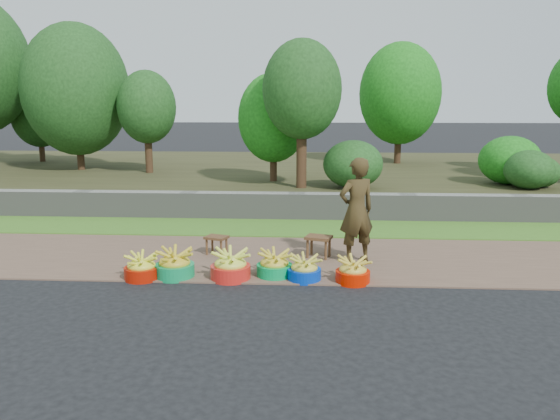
# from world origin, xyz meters

# --- Properties ---
(ground_plane) EXTENTS (120.00, 120.00, 0.00)m
(ground_plane) POSITION_xyz_m (0.00, 0.00, 0.00)
(ground_plane) COLOR black
(ground_plane) RESTS_ON ground
(dirt_shoulder) EXTENTS (80.00, 2.50, 0.02)m
(dirt_shoulder) POSITION_xyz_m (0.00, 1.25, 0.01)
(dirt_shoulder) COLOR brown
(dirt_shoulder) RESTS_ON ground
(grass_verge) EXTENTS (80.00, 1.50, 0.04)m
(grass_verge) POSITION_xyz_m (0.00, 3.25, 0.02)
(grass_verge) COLOR #437922
(grass_verge) RESTS_ON ground
(retaining_wall) EXTENTS (80.00, 0.35, 0.55)m
(retaining_wall) POSITION_xyz_m (0.00, 4.10, 0.28)
(retaining_wall) COLOR gray
(retaining_wall) RESTS_ON ground
(earth_bank) EXTENTS (80.00, 10.00, 0.50)m
(earth_bank) POSITION_xyz_m (0.00, 9.00, 0.25)
(earth_bank) COLOR #36361C
(earth_bank) RESTS_ON ground
(vegetation) EXTENTS (37.20, 7.65, 4.89)m
(vegetation) POSITION_xyz_m (-1.82, 7.71, 2.66)
(vegetation) COLOR #392515
(vegetation) RESTS_ON earth_bank
(basin_a) EXTENTS (0.47, 0.47, 0.35)m
(basin_a) POSITION_xyz_m (-1.98, 0.14, 0.16)
(basin_a) COLOR #A51404
(basin_a) RESTS_ON ground
(basin_b) EXTENTS (0.53, 0.53, 0.40)m
(basin_b) POSITION_xyz_m (-1.55, 0.24, 0.18)
(basin_b) COLOR #0C8C4C
(basin_b) RESTS_ON ground
(basin_c) EXTENTS (0.54, 0.54, 0.40)m
(basin_c) POSITION_xyz_m (-0.78, 0.21, 0.18)
(basin_c) COLOR red
(basin_c) RESTS_ON ground
(basin_d) EXTENTS (0.49, 0.49, 0.37)m
(basin_d) POSITION_xyz_m (-0.20, 0.35, 0.16)
(basin_d) COLOR #029648
(basin_d) RESTS_ON ground
(basin_e) EXTENTS (0.45, 0.45, 0.34)m
(basin_e) POSITION_xyz_m (0.22, 0.22, 0.15)
(basin_e) COLOR #0432B2
(basin_e) RESTS_ON ground
(basin_f) EXTENTS (0.46, 0.46, 0.34)m
(basin_f) POSITION_xyz_m (0.86, 0.16, 0.15)
(basin_f) COLOR red
(basin_f) RESTS_ON ground
(stool_left) EXTENTS (0.40, 0.35, 0.29)m
(stool_left) POSITION_xyz_m (-1.17, 1.35, 0.25)
(stool_left) COLOR #51351E
(stool_left) RESTS_ON dirt_shoulder
(stool_right) EXTENTS (0.45, 0.39, 0.33)m
(stool_right) POSITION_xyz_m (0.42, 1.29, 0.29)
(stool_right) COLOR #51351E
(stool_right) RESTS_ON dirt_shoulder
(vendor_woman) EXTENTS (0.67, 0.58, 1.56)m
(vendor_woman) POSITION_xyz_m (0.96, 1.09, 0.80)
(vendor_woman) COLOR black
(vendor_woman) RESTS_ON dirt_shoulder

